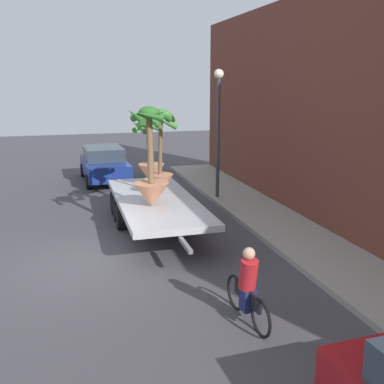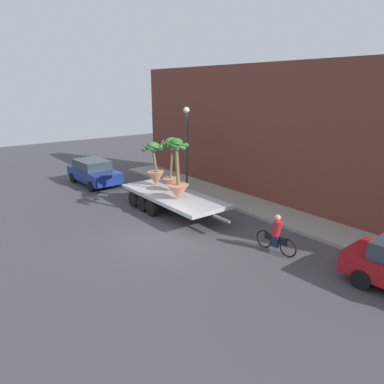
# 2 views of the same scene
# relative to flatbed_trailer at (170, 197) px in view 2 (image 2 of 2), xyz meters

# --- Properties ---
(ground_plane) EXTENTS (60.00, 60.00, 0.00)m
(ground_plane) POSITION_rel_flatbed_trailer_xyz_m (2.65, -2.30, -0.77)
(ground_plane) COLOR #423F44
(sidewalk) EXTENTS (24.00, 2.20, 0.15)m
(sidewalk) POSITION_rel_flatbed_trailer_xyz_m (2.65, 3.80, -0.70)
(sidewalk) COLOR gray
(sidewalk) RESTS_ON ground
(building_facade) EXTENTS (24.00, 1.20, 7.29)m
(building_facade) POSITION_rel_flatbed_trailer_xyz_m (2.65, 5.50, 2.87)
(building_facade) COLOR brown
(building_facade) RESTS_ON ground
(flatbed_trailer) EXTENTS (7.28, 2.44, 0.98)m
(flatbed_trailer) POSITION_rel_flatbed_trailer_xyz_m (0.00, 0.00, 0.00)
(flatbed_trailer) COLOR #B7BABF
(flatbed_trailer) RESTS_ON ground
(potted_palm_rear) EXTENTS (1.41, 1.37, 2.74)m
(potted_palm_rear) POSITION_rel_flatbed_trailer_xyz_m (-0.17, 0.25, 1.56)
(potted_palm_rear) COLOR tan
(potted_palm_rear) RESTS_ON flatbed_trailer
(potted_palm_middle) EXTENTS (1.29, 1.19, 2.32)m
(potted_palm_middle) POSITION_rel_flatbed_trailer_xyz_m (-1.70, 0.23, 1.15)
(potted_palm_middle) COLOR tan
(potted_palm_middle) RESTS_ON flatbed_trailer
(potted_palm_front) EXTENTS (1.23, 1.33, 2.89)m
(potted_palm_front) POSITION_rel_flatbed_trailer_xyz_m (1.13, -0.31, 1.28)
(potted_palm_front) COLOR tan
(potted_palm_front) RESTS_ON flatbed_trailer
(cyclist) EXTENTS (1.84, 0.37, 1.54)m
(cyclist) POSITION_rel_flatbed_trailer_xyz_m (6.36, 0.55, -0.10)
(cyclist) COLOR black
(cyclist) RESTS_ON ground
(trailing_car) EXTENTS (4.34, 2.08, 1.58)m
(trailing_car) POSITION_rel_flatbed_trailer_xyz_m (-7.32, -0.90, 0.06)
(trailing_car) COLOR navy
(trailing_car) RESTS_ON ground
(street_lamp) EXTENTS (0.36, 0.36, 4.83)m
(street_lamp) POSITION_rel_flatbed_trailer_xyz_m (-2.53, 3.00, 2.46)
(street_lamp) COLOR #383D42
(street_lamp) RESTS_ON sidewalk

